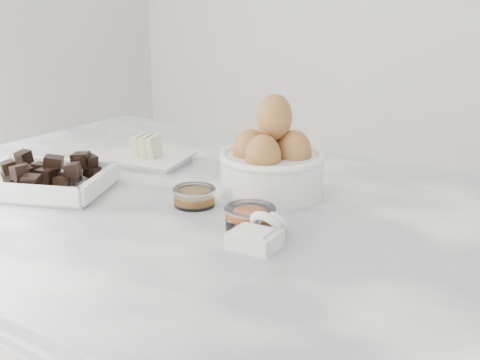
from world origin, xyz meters
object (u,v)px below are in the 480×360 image
Objects in this scene: sugar_ramekin at (240,160)px; salt_spoon at (257,235)px; chocolate_dish at (42,177)px; butter_plate at (152,155)px; egg_bowl at (272,162)px; vanilla_spoon at (268,229)px; zest_bowl at (250,216)px; honey_bowl at (194,196)px.

salt_spoon reaches higher than sugar_ramekin.
chocolate_dish is 1.70× the size of butter_plate.
vanilla_spoon is (0.10, -0.16, -0.04)m from egg_bowl.
zest_bowl is at bearing -51.62° from sugar_ramekin.
egg_bowl is at bearing 111.30° from zest_bowl.
chocolate_dish is at bearing -173.60° from vanilla_spoon.
vanilla_spoon reaches higher than zest_bowl.
butter_plate is at bearing 151.22° from salt_spoon.
salt_spoon is (0.00, -0.03, 0.00)m from vanilla_spoon.
chocolate_dish is 3.77× the size of vanilla_spoon.
sugar_ramekin is at bearing 128.38° from zest_bowl.
honey_bowl is 0.13m from zest_bowl.
salt_spoon is at bearing -24.22° from honey_bowl.
honey_bowl is at bearing -120.28° from egg_bowl.
egg_bowl is 2.50× the size of vanilla_spoon.
butter_plate is 0.89× the size of egg_bowl.
honey_bowl is at bearing 167.76° from zest_bowl.
sugar_ramekin is at bearing 132.45° from vanilla_spoon.
egg_bowl is 0.14m from honey_bowl.
sugar_ramekin is at bearing 52.50° from chocolate_dish.
chocolate_dish is 3.84× the size of honey_bowl.
butter_plate is 0.43m from salt_spoon.
butter_plate is at bearing 154.49° from zest_bowl.
salt_spoon is at bearing -47.31° from zest_bowl.
sugar_ramekin is 0.26m from zest_bowl.
butter_plate is 0.18m from sugar_ramekin.
zest_bowl is 0.93× the size of salt_spoon.
honey_bowl is 0.98× the size of vanilla_spoon.
vanilla_spoon is (0.20, -0.22, -0.01)m from sugar_ramekin.
sugar_ramekin is at bearing 102.93° from honey_bowl.
chocolate_dish is 1.51× the size of egg_bowl.
zest_bowl is (0.33, -0.16, 0.00)m from butter_plate.
sugar_ramekin is (0.21, 0.27, 0.00)m from chocolate_dish.
salt_spoon is at bearing -62.24° from egg_bowl.
honey_bowl is (0.21, -0.13, -0.00)m from butter_plate.
egg_bowl is at bearing -3.56° from butter_plate.
sugar_ramekin is 0.13m from egg_bowl.
salt_spoon is (0.05, -0.05, -0.00)m from zest_bowl.
sugar_ramekin is 0.30m from vanilla_spoon.
zest_bowl is at bearing 9.55° from chocolate_dish.
egg_bowl is (0.28, -0.02, 0.04)m from butter_plate.
salt_spoon is (0.38, -0.21, -0.00)m from butter_plate.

